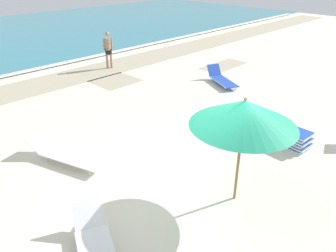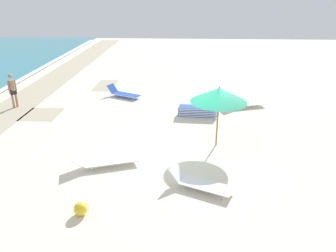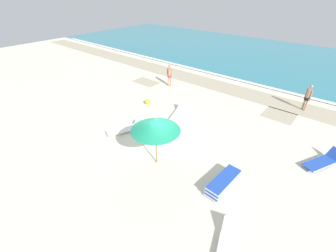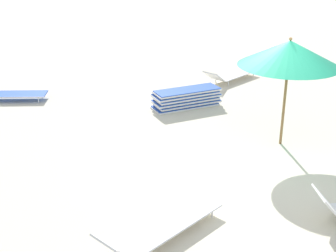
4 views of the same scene
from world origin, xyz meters
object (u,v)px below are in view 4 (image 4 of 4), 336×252
Objects in this scene: sun_lounger_under_umbrella at (10,92)px; sun_lounger_near_water_left at (161,225)px; lounger_stack at (187,98)px; sun_lounger_beside_umbrella at (231,75)px; beach_umbrella at (289,54)px.

sun_lounger_under_umbrella is 0.84× the size of sun_lounger_near_water_left.
sun_lounger_beside_umbrella is (1.45, -2.50, -0.04)m from lounger_stack.
lounger_stack is 5.05m from sun_lounger_under_umbrella.
sun_lounger_under_umbrella is at bearing 59.50° from sun_lounger_beside_umbrella.
beach_umbrella is at bearing -114.90° from sun_lounger_under_umbrella.
sun_lounger_beside_umbrella is 0.97× the size of sun_lounger_near_water_left.
lounger_stack is 0.81× the size of sun_lounger_near_water_left.
lounger_stack is at bearing 11.66° from beach_umbrella.
lounger_stack is (3.13, 0.65, -1.83)m from beach_umbrella.
sun_lounger_under_umbrella is (5.99, 4.81, -1.86)m from beach_umbrella.
beach_umbrella is at bearing -165.05° from lounger_stack.
lounger_stack is at bearing -98.19° from sun_lounger_under_umbrella.
beach_umbrella is at bearing 139.48° from sun_lounger_beside_umbrella.
sun_lounger_beside_umbrella reaches higher than lounger_stack.
sun_lounger_under_umbrella reaches higher than sun_lounger_beside_umbrella.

